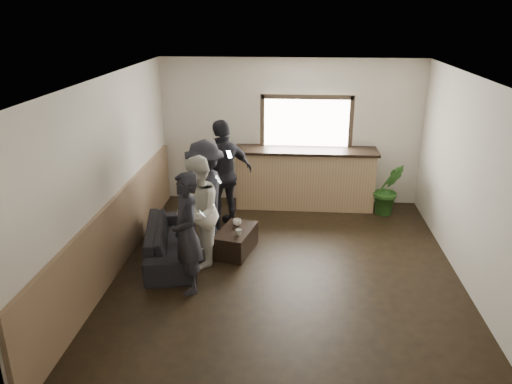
# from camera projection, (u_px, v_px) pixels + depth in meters

# --- Properties ---
(ground) EXTENTS (5.00, 6.00, 0.01)m
(ground) POSITION_uv_depth(u_px,v_px,m) (285.00, 273.00, 7.32)
(ground) COLOR black
(room_shell) EXTENTS (5.01, 6.01, 2.80)m
(room_shell) POSITION_uv_depth(u_px,v_px,m) (234.00, 177.00, 6.86)
(room_shell) COLOR silver
(room_shell) RESTS_ON ground
(bar_counter) EXTENTS (2.70, 0.68, 2.13)m
(bar_counter) POSITION_uv_depth(u_px,v_px,m) (305.00, 174.00, 9.59)
(bar_counter) COLOR tan
(bar_counter) RESTS_ON ground
(sofa) EXTENTS (1.10, 1.99, 0.55)m
(sofa) POSITION_uv_depth(u_px,v_px,m) (172.00, 241.00, 7.69)
(sofa) COLOR black
(sofa) RESTS_ON ground
(coffee_table) EXTENTS (0.66, 0.94, 0.38)m
(coffee_table) POSITION_uv_depth(u_px,v_px,m) (236.00, 241.00, 7.89)
(coffee_table) COLOR black
(coffee_table) RESTS_ON ground
(cup_a) EXTENTS (0.18, 0.18, 0.10)m
(cup_a) POSITION_uv_depth(u_px,v_px,m) (237.00, 222.00, 7.97)
(cup_a) COLOR silver
(cup_a) RESTS_ON coffee_table
(cup_b) EXTENTS (0.13, 0.13, 0.09)m
(cup_b) POSITION_uv_depth(u_px,v_px,m) (239.00, 232.00, 7.63)
(cup_b) COLOR silver
(cup_b) RESTS_ON coffee_table
(potted_plant) EXTENTS (0.62, 0.54, 0.99)m
(potted_plant) POSITION_uv_depth(u_px,v_px,m) (388.00, 189.00, 9.24)
(potted_plant) COLOR #2D6623
(potted_plant) RESTS_ON ground
(person_a) EXTENTS (0.64, 0.73, 1.69)m
(person_a) POSITION_uv_depth(u_px,v_px,m) (186.00, 233.00, 6.61)
(person_a) COLOR black
(person_a) RESTS_ON ground
(person_b) EXTENTS (0.74, 0.89, 1.68)m
(person_b) POSITION_uv_depth(u_px,v_px,m) (197.00, 212.00, 7.29)
(person_b) COLOR silver
(person_b) RESTS_ON ground
(person_c) EXTENTS (0.80, 1.20, 1.73)m
(person_c) POSITION_uv_depth(u_px,v_px,m) (206.00, 193.00, 7.97)
(person_c) COLOR black
(person_c) RESTS_ON ground
(person_d) EXTENTS (1.18, 1.05, 1.92)m
(person_d) POSITION_uv_depth(u_px,v_px,m) (223.00, 175.00, 8.57)
(person_d) COLOR black
(person_d) RESTS_ON ground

